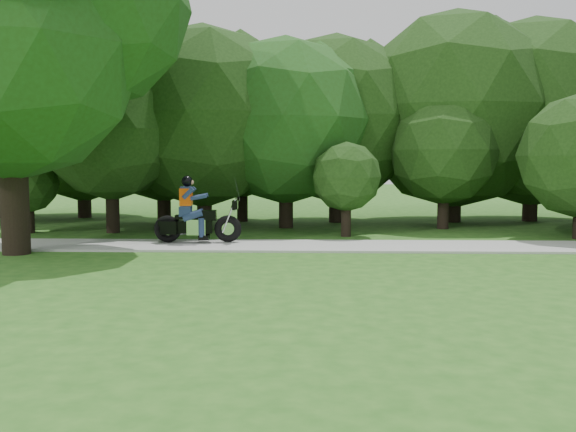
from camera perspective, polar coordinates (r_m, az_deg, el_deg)
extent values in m
plane|color=#265A19|center=(9.95, 20.90, -9.04)|extent=(100.00, 100.00, 0.00)
cube|color=#A3A39E|center=(17.57, 12.40, -2.66)|extent=(60.00, 2.20, 0.06)
cylinder|color=black|center=(22.23, -7.44, 1.25)|extent=(0.51, 0.51, 1.77)
sphere|color=#18340F|center=(22.22, -7.53, 8.78)|extent=(6.25, 6.25, 6.25)
cylinder|color=black|center=(23.93, 4.28, 1.59)|extent=(0.51, 0.51, 1.80)
sphere|color=#18340F|center=(23.93, 4.33, 8.61)|extent=(6.24, 6.24, 6.24)
cylinder|color=black|center=(27.02, -17.66, 1.77)|extent=(0.54, 0.54, 1.80)
sphere|color=#18340F|center=(27.03, -17.84, 8.31)|extent=(6.72, 6.72, 6.72)
cylinder|color=black|center=(24.38, -10.97, 1.58)|extent=(0.50, 0.50, 1.80)
sphere|color=#18340F|center=(24.37, -11.09, 8.33)|extent=(6.06, 6.06, 6.06)
cylinder|color=black|center=(26.00, 20.73, 1.56)|extent=(0.56, 0.56, 1.80)
sphere|color=#18340F|center=(26.02, 20.96, 8.62)|extent=(7.10, 7.10, 7.10)
cylinder|color=black|center=(22.04, -21.97, -0.15)|extent=(0.29, 0.29, 0.98)
sphere|color=#18340F|center=(21.98, -22.07, 2.72)|extent=(1.89, 1.89, 1.89)
cylinder|color=black|center=(21.25, -15.33, 0.98)|extent=(0.42, 0.42, 1.80)
sphere|color=#18340F|center=(21.22, -15.48, 7.33)|extent=(4.48, 4.48, 4.48)
cylinder|color=black|center=(19.60, 5.18, -0.18)|extent=(0.31, 0.31, 1.13)
sphere|color=#18340F|center=(19.53, 5.21, 3.49)|extent=(2.13, 2.13, 2.13)
cylinder|color=black|center=(24.73, 14.49, 1.56)|extent=(0.57, 0.57, 1.80)
sphere|color=#18340F|center=(24.75, 14.67, 9.15)|extent=(7.32, 7.32, 7.32)
cylinder|color=black|center=(24.27, -4.08, 1.42)|extent=(0.41, 0.41, 1.61)
sphere|color=#18340F|center=(24.23, -4.11, 6.49)|extent=(4.13, 4.13, 4.13)
cylinder|color=black|center=(21.96, -0.18, 1.29)|extent=(0.49, 0.49, 1.80)
sphere|color=#214915|center=(21.95, -0.18, 8.48)|extent=(5.71, 5.71, 5.71)
cylinder|color=black|center=(28.21, -24.01, 1.70)|extent=(0.51, 0.51, 1.80)
sphere|color=#18340F|center=(28.20, -24.22, 7.60)|extent=(6.17, 6.17, 6.17)
cylinder|color=black|center=(22.29, 13.63, 0.76)|extent=(0.38, 0.38, 1.46)
sphere|color=#18340F|center=(22.23, 13.73, 5.72)|extent=(3.69, 3.69, 3.69)
cylinder|color=black|center=(17.23, -23.21, 3.80)|extent=(0.68, 0.68, 4.20)
sphere|color=#214915|center=(17.43, -23.56, 13.37)|extent=(6.40, 6.40, 6.40)
sphere|color=#214915|center=(17.73, -17.15, 17.37)|extent=(5.12, 5.12, 5.12)
torus|color=black|center=(18.01, -10.65, -1.14)|extent=(0.76, 0.26, 0.75)
torus|color=black|center=(17.82, -5.36, -1.14)|extent=(0.76, 0.26, 0.75)
cube|color=black|center=(17.91, -8.66, -0.97)|extent=(1.21, 0.33, 0.34)
cube|color=silver|center=(17.90, -8.13, -0.97)|extent=(0.54, 0.40, 0.43)
cube|color=black|center=(17.84, -7.29, 0.06)|extent=(0.58, 0.36, 0.28)
cube|color=black|center=(17.90, -9.09, -0.08)|extent=(0.58, 0.38, 0.11)
cylinder|color=silver|center=(17.78, -5.23, 0.07)|extent=(0.43, 0.07, 0.96)
cylinder|color=silver|center=(17.74, -4.66, 1.55)|extent=(0.08, 0.69, 0.04)
cube|color=black|center=(17.76, -10.60, -1.05)|extent=(0.46, 0.16, 0.36)
cube|color=black|center=(18.23, -10.37, -0.89)|extent=(0.46, 0.16, 0.36)
cube|color=navy|center=(17.89, -9.10, 0.40)|extent=(0.35, 0.43, 0.26)
cube|color=navy|center=(17.86, -9.05, 1.63)|extent=(0.31, 0.47, 0.60)
cube|color=#E74B04|center=(17.86, -9.05, 1.70)|extent=(0.34, 0.51, 0.47)
sphere|color=black|center=(17.84, -8.96, 3.08)|extent=(0.30, 0.30, 0.30)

